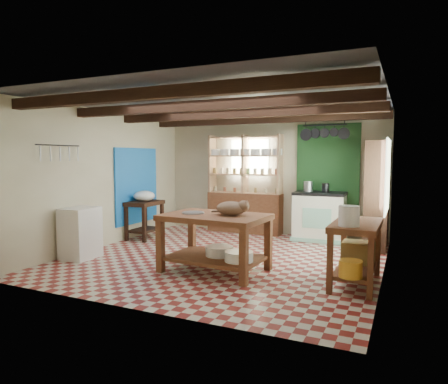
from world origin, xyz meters
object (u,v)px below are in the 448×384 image
at_px(work_table, 215,243).
at_px(cat, 231,208).
at_px(stove, 320,216).
at_px(white_cabinet, 80,233).
at_px(prep_table, 145,220).
at_px(right_counter, 356,253).

height_order(work_table, cat, cat).
bearing_deg(stove, white_cabinet, -138.30).
height_order(prep_table, white_cabinet, white_cabinet).
bearing_deg(stove, cat, -105.54).
bearing_deg(cat, work_table, -178.69).
relative_size(prep_table, cat, 1.74).
height_order(work_table, white_cabinet, white_cabinet).
relative_size(stove, right_counter, 0.87).
xyz_separation_m(stove, prep_table, (-3.37, -1.36, -0.11)).
height_order(stove, prep_table, stove).
height_order(white_cabinet, right_counter, white_cabinet).
distance_m(prep_table, white_cabinet, 1.79).
relative_size(stove, prep_table, 1.29).
bearing_deg(cat, stove, 69.22).
relative_size(work_table, prep_table, 1.91).
xyz_separation_m(prep_table, right_counter, (4.38, -1.33, 0.03)).
height_order(white_cabinet, cat, cat).
xyz_separation_m(white_cabinet, cat, (2.66, 0.29, 0.53)).
xyz_separation_m(work_table, cat, (0.25, 0.03, 0.53)).
bearing_deg(work_table, cat, 11.31).
xyz_separation_m(work_table, right_counter, (1.99, 0.21, -0.01)).
bearing_deg(stove, right_counter, -70.65).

